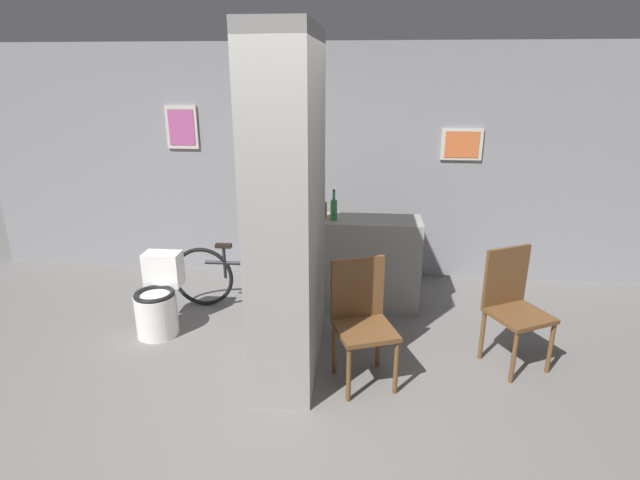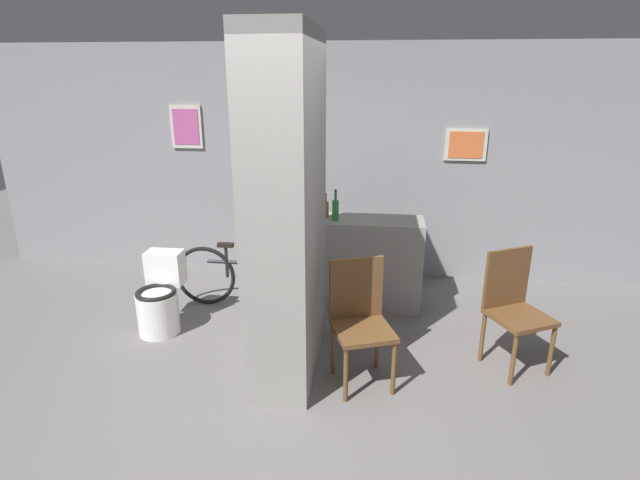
% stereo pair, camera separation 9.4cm
% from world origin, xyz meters
% --- Properties ---
extents(ground_plane, '(14.00, 14.00, 0.00)m').
position_xyz_m(ground_plane, '(0.00, 0.00, 0.00)').
color(ground_plane, slate).
extents(wall_back, '(8.00, 0.09, 2.60)m').
position_xyz_m(wall_back, '(-0.00, 2.63, 1.30)').
color(wall_back, gray).
rests_on(wall_back, ground_plane).
extents(pillar_center, '(0.48, 1.20, 2.60)m').
position_xyz_m(pillar_center, '(-0.08, 0.60, 1.30)').
color(pillar_center, gray).
rests_on(pillar_center, ground_plane).
extents(counter_shelf, '(1.39, 0.44, 0.93)m').
position_xyz_m(counter_shelf, '(0.35, 1.75, 0.46)').
color(counter_shelf, gray).
rests_on(counter_shelf, ground_plane).
extents(toilet, '(0.37, 0.53, 0.71)m').
position_xyz_m(toilet, '(-1.38, 1.02, 0.30)').
color(toilet, white).
rests_on(toilet, ground_plane).
extents(chair_near_pillar, '(0.54, 0.54, 0.97)m').
position_xyz_m(chair_near_pillar, '(0.49, 0.46, 0.53)').
color(chair_near_pillar, brown).
rests_on(chair_near_pillar, ground_plane).
extents(chair_by_doorway, '(0.57, 0.57, 0.97)m').
position_xyz_m(chair_by_doorway, '(1.70, 0.82, 0.53)').
color(chair_by_doorway, brown).
rests_on(chair_by_doorway, ground_plane).
extents(bicycle, '(1.57, 0.42, 0.68)m').
position_xyz_m(bicycle, '(-0.66, 1.58, 0.33)').
color(bicycle, black).
rests_on(bicycle, ground_plane).
extents(bottle_tall, '(0.06, 0.06, 0.31)m').
position_xyz_m(bottle_tall, '(0.18, 1.68, 1.04)').
color(bottle_tall, '#267233').
rests_on(bottle_tall, counter_shelf).
extents(bottle_short, '(0.06, 0.06, 0.25)m').
position_xyz_m(bottle_short, '(0.08, 1.75, 1.02)').
color(bottle_short, olive).
rests_on(bottle_short, counter_shelf).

